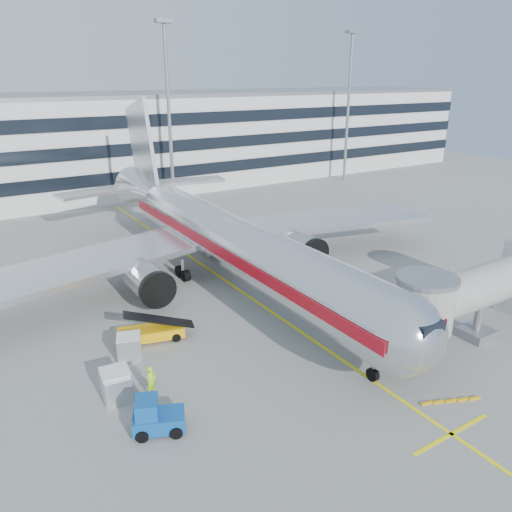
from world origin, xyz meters
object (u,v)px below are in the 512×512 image
baggage_tug (155,417)px  cargo_container_left (129,347)px  cargo_container_front (116,384)px  belt_loader (151,332)px  ramp_worker (151,381)px  cargo_container_right (116,387)px  main_jet (223,237)px

baggage_tug → cargo_container_left: (1.30, 8.13, -0.07)m
cargo_container_left → cargo_container_front: (-2.13, -3.89, 0.06)m
belt_loader → ramp_worker: 6.87m
cargo_container_right → baggage_tug: bearing=-76.9°
cargo_container_left → main_jet: bearing=35.8°
baggage_tug → cargo_container_left: size_ratio=1.58×
cargo_container_left → cargo_container_right: bearing=-118.0°
belt_loader → main_jet: bearing=35.8°
main_jet → cargo_container_left: 15.40m
baggage_tug → ramp_worker: (1.02, 3.23, 0.08)m
main_jet → cargo_container_front: main_jet is taller
cargo_container_front → ramp_worker: 2.12m
belt_loader → baggage_tug: belt_loader is taller
cargo_container_right → ramp_worker: bearing=-20.4°
cargo_container_left → cargo_container_front: cargo_container_front is taller
cargo_container_left → baggage_tug: bearing=-99.1°
ramp_worker → baggage_tug: bearing=-136.3°
cargo_container_right → cargo_container_left: bearing=62.0°
cargo_container_front → ramp_worker: bearing=-28.4°
cargo_container_right → cargo_container_front: 0.30m
belt_loader → cargo_container_front: size_ratio=2.76×
main_jet → cargo_container_front: bearing=-138.5°
main_jet → cargo_container_right: size_ratio=30.70×
main_jet → cargo_container_right: (-14.41, -12.95, -3.40)m
cargo_container_left → cargo_container_right: cargo_container_left is taller
baggage_tug → cargo_container_front: 4.32m
cargo_container_front → main_jet: bearing=41.5°
cargo_container_front → ramp_worker: ramp_worker is taller
baggage_tug → cargo_container_right: size_ratio=1.92×
main_jet → ramp_worker: (-12.46, -13.67, -3.25)m
ramp_worker → cargo_container_right: bearing=130.8°
main_jet → cargo_container_right: 19.67m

